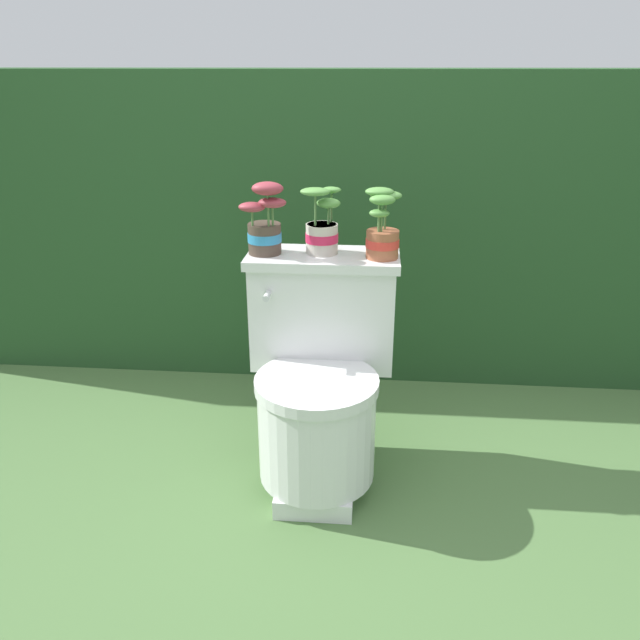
% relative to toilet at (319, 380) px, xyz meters
% --- Properties ---
extents(ground_plane, '(12.00, 12.00, 0.00)m').
position_rel_toilet_xyz_m(ground_plane, '(0.06, -0.10, -0.36)').
color(ground_plane, '#4C703D').
extents(hedge_backdrop, '(4.06, 0.78, 1.29)m').
position_rel_toilet_xyz_m(hedge_backdrop, '(0.06, 1.09, 0.29)').
color(hedge_backdrop, '#234723').
rests_on(hedge_backdrop, ground).
extents(toilet, '(0.49, 0.54, 0.74)m').
position_rel_toilet_xyz_m(toilet, '(0.00, 0.00, 0.00)').
color(toilet, silver).
rests_on(toilet, ground).
extents(potted_plant_left, '(0.15, 0.12, 0.24)m').
position_rel_toilet_xyz_m(potted_plant_left, '(-0.18, 0.12, 0.47)').
color(potted_plant_left, '#47382D').
rests_on(potted_plant_left, toilet).
extents(potted_plant_midleft, '(0.12, 0.11, 0.22)m').
position_rel_toilet_xyz_m(potted_plant_midleft, '(-0.00, 0.15, 0.46)').
color(potted_plant_midleft, beige).
rests_on(potted_plant_midleft, toilet).
extents(potted_plant_middle, '(0.11, 0.11, 0.22)m').
position_rel_toilet_xyz_m(potted_plant_middle, '(0.19, 0.12, 0.47)').
color(potted_plant_middle, '#9E5638').
rests_on(potted_plant_middle, toilet).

